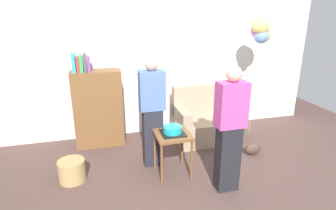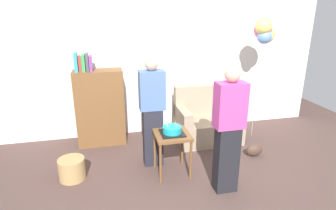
{
  "view_description": "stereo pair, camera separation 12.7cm",
  "coord_description": "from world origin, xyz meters",
  "px_view_note": "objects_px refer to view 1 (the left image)",
  "views": [
    {
      "loc": [
        -1.24,
        -2.94,
        2.24
      ],
      "look_at": [
        -0.25,
        0.71,
        0.95
      ],
      "focal_mm": 30.11,
      "sensor_mm": 36.0,
      "label": 1
    },
    {
      "loc": [
        -1.12,
        -2.97,
        2.24
      ],
      "look_at": [
        -0.25,
        0.71,
        0.95
      ],
      "focal_mm": 30.11,
      "sensor_mm": 36.0,
      "label": 2
    }
  ],
  "objects_px": {
    "side_table": "(173,140)",
    "person_blowing_candles": "(152,112)",
    "bookshelf": "(98,107)",
    "handbag": "(253,149)",
    "wicker_basket": "(72,171)",
    "person_holding_cake": "(230,130)",
    "balloon_bunch": "(261,32)",
    "birthday_cake": "(173,130)",
    "couch": "(205,121)"
  },
  "relations": [
    {
      "from": "couch",
      "to": "bookshelf",
      "type": "relative_size",
      "value": 0.69
    },
    {
      "from": "side_table",
      "to": "balloon_bunch",
      "type": "relative_size",
      "value": 0.29
    },
    {
      "from": "person_blowing_candles",
      "to": "wicker_basket",
      "type": "relative_size",
      "value": 4.53
    },
    {
      "from": "person_blowing_candles",
      "to": "balloon_bunch",
      "type": "distance_m",
      "value": 2.34
    },
    {
      "from": "birthday_cake",
      "to": "wicker_basket",
      "type": "bearing_deg",
      "value": 172.86
    },
    {
      "from": "person_blowing_candles",
      "to": "bookshelf",
      "type": "bearing_deg",
      "value": 114.92
    },
    {
      "from": "birthday_cake",
      "to": "person_blowing_candles",
      "type": "relative_size",
      "value": 0.2
    },
    {
      "from": "birthday_cake",
      "to": "handbag",
      "type": "bearing_deg",
      "value": 7.31
    },
    {
      "from": "bookshelf",
      "to": "person_blowing_candles",
      "type": "bearing_deg",
      "value": -49.84
    },
    {
      "from": "person_holding_cake",
      "to": "handbag",
      "type": "xyz_separation_m",
      "value": [
        0.83,
        0.71,
        -0.73
      ]
    },
    {
      "from": "handbag",
      "to": "bookshelf",
      "type": "bearing_deg",
      "value": 156.32
    },
    {
      "from": "wicker_basket",
      "to": "handbag",
      "type": "distance_m",
      "value": 2.79
    },
    {
      "from": "birthday_cake",
      "to": "wicker_basket",
      "type": "distance_m",
      "value": 1.49
    },
    {
      "from": "birthday_cake",
      "to": "person_blowing_candles",
      "type": "xyz_separation_m",
      "value": [
        -0.21,
        0.33,
        0.16
      ]
    },
    {
      "from": "person_holding_cake",
      "to": "balloon_bunch",
      "type": "height_order",
      "value": "balloon_bunch"
    },
    {
      "from": "couch",
      "to": "handbag",
      "type": "relative_size",
      "value": 3.93
    },
    {
      "from": "bookshelf",
      "to": "side_table",
      "type": "relative_size",
      "value": 2.58
    },
    {
      "from": "birthday_cake",
      "to": "person_blowing_candles",
      "type": "height_order",
      "value": "person_blowing_candles"
    },
    {
      "from": "side_table",
      "to": "balloon_bunch",
      "type": "distance_m",
      "value": 2.43
    },
    {
      "from": "side_table",
      "to": "wicker_basket",
      "type": "height_order",
      "value": "side_table"
    },
    {
      "from": "wicker_basket",
      "to": "balloon_bunch",
      "type": "bearing_deg",
      "value": 12.96
    },
    {
      "from": "person_holding_cake",
      "to": "side_table",
      "type": "bearing_deg",
      "value": -13.62
    },
    {
      "from": "wicker_basket",
      "to": "person_holding_cake",
      "type": "bearing_deg",
      "value": -19.8
    },
    {
      "from": "side_table",
      "to": "handbag",
      "type": "relative_size",
      "value": 2.21
    },
    {
      "from": "couch",
      "to": "side_table",
      "type": "height_order",
      "value": "couch"
    },
    {
      "from": "side_table",
      "to": "handbag",
      "type": "distance_m",
      "value": 1.48
    },
    {
      "from": "bookshelf",
      "to": "person_blowing_candles",
      "type": "distance_m",
      "value": 1.17
    },
    {
      "from": "person_blowing_candles",
      "to": "balloon_bunch",
      "type": "bearing_deg",
      "value": 0.71
    },
    {
      "from": "bookshelf",
      "to": "side_table",
      "type": "xyz_separation_m",
      "value": [
        0.96,
        -1.22,
        -0.16
      ]
    },
    {
      "from": "side_table",
      "to": "handbag",
      "type": "xyz_separation_m",
      "value": [
        1.41,
        0.18,
        -0.42
      ]
    },
    {
      "from": "side_table",
      "to": "couch",
      "type": "bearing_deg",
      "value": 46.98
    },
    {
      "from": "handbag",
      "to": "balloon_bunch",
      "type": "bearing_deg",
      "value": 61.38
    },
    {
      "from": "person_holding_cake",
      "to": "wicker_basket",
      "type": "relative_size",
      "value": 4.53
    },
    {
      "from": "bookshelf",
      "to": "side_table",
      "type": "height_order",
      "value": "bookshelf"
    },
    {
      "from": "side_table",
      "to": "person_holding_cake",
      "type": "xyz_separation_m",
      "value": [
        0.58,
        -0.53,
        0.31
      ]
    },
    {
      "from": "person_blowing_candles",
      "to": "wicker_basket",
      "type": "height_order",
      "value": "person_blowing_candles"
    },
    {
      "from": "birthday_cake",
      "to": "handbag",
      "type": "relative_size",
      "value": 1.14
    },
    {
      "from": "bookshelf",
      "to": "person_holding_cake",
      "type": "bearing_deg",
      "value": -48.67
    },
    {
      "from": "bookshelf",
      "to": "handbag",
      "type": "distance_m",
      "value": 2.65
    },
    {
      "from": "bookshelf",
      "to": "balloon_bunch",
      "type": "relative_size",
      "value": 0.75
    },
    {
      "from": "side_table",
      "to": "bookshelf",
      "type": "bearing_deg",
      "value": 128.34
    },
    {
      "from": "person_blowing_candles",
      "to": "balloon_bunch",
      "type": "xyz_separation_m",
      "value": [
        2.02,
        0.58,
        1.05
      ]
    },
    {
      "from": "side_table",
      "to": "person_blowing_candles",
      "type": "distance_m",
      "value": 0.5
    },
    {
      "from": "side_table",
      "to": "person_blowing_candles",
      "type": "height_order",
      "value": "person_blowing_candles"
    },
    {
      "from": "birthday_cake",
      "to": "person_blowing_candles",
      "type": "distance_m",
      "value": 0.43
    },
    {
      "from": "balloon_bunch",
      "to": "bookshelf",
      "type": "bearing_deg",
      "value": 173.53
    },
    {
      "from": "bookshelf",
      "to": "wicker_basket",
      "type": "relative_size",
      "value": 4.42
    },
    {
      "from": "bookshelf",
      "to": "birthday_cake",
      "type": "height_order",
      "value": "bookshelf"
    },
    {
      "from": "couch",
      "to": "bookshelf",
      "type": "xyz_separation_m",
      "value": [
        -1.85,
        0.28,
        0.34
      ]
    },
    {
      "from": "couch",
      "to": "wicker_basket",
      "type": "distance_m",
      "value": 2.4
    }
  ]
}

